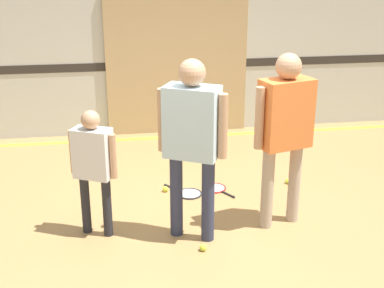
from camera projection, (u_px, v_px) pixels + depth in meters
The scene contains 12 objects.
ground_plane at pixel (203, 229), 5.35m from camera, with size 16.00×16.00×0.00m, color #A87F4C.
wall_back at pixel (167, 25), 7.66m from camera, with size 16.00×0.07×3.20m.
wall_panel at pixel (177, 62), 7.81m from camera, with size 2.07×0.05×2.15m.
floor_stripe at pixel (171, 137), 7.92m from camera, with size 14.40×0.10×0.01m.
person_instructor at pixel (192, 132), 4.84m from camera, with size 0.60×0.47×1.75m.
person_student_left at pixel (93, 160), 5.00m from camera, with size 0.44×0.33×1.26m.
person_student_right at pixel (285, 123), 5.10m from camera, with size 0.64×0.39×1.75m.
racket_spare_on_floor at pixel (188, 193), 6.11m from camera, with size 0.47×0.49×0.03m.
racket_second_spare at pixel (216, 188), 6.22m from camera, with size 0.37×0.47×0.03m.
tennis_ball_near_instructor at pixel (203, 248), 4.96m from camera, with size 0.07×0.07×0.07m, color #CCE038.
tennis_ball_by_spare_racket at pixel (165, 189), 6.16m from camera, with size 0.07×0.07×0.07m, color #CCE038.
tennis_ball_stray_left at pixel (288, 181), 6.37m from camera, with size 0.07×0.07×0.07m, color #CCE038.
Camera 1 is at (-0.81, -4.65, 2.66)m, focal length 50.00 mm.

